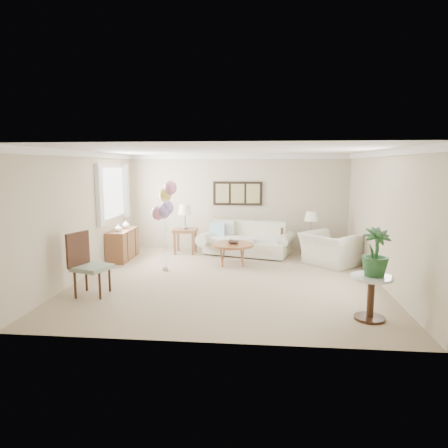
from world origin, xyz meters
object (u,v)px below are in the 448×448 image
at_px(sofa, 246,242).
at_px(accent_chair, 87,263).
at_px(coffee_table, 233,245).
at_px(balloon_cluster, 165,203).
at_px(armchair, 330,249).

distance_m(sofa, accent_chair, 4.46).
relative_size(sofa, coffee_table, 2.58).
relative_size(coffee_table, accent_chair, 0.87).
bearing_deg(coffee_table, accent_chair, -134.52).
bearing_deg(accent_chair, balloon_cluster, 61.05).
bearing_deg(accent_chair, sofa, 52.82).
height_order(armchair, accent_chair, accent_chair).
relative_size(sofa, armchair, 2.21).
xyz_separation_m(coffee_table, accent_chair, (-2.42, -2.46, 0.13)).
distance_m(coffee_table, armchair, 2.27).
distance_m(accent_chair, balloon_cluster, 2.24).
distance_m(sofa, balloon_cluster, 2.71).
relative_size(sofa, balloon_cluster, 1.29).
bearing_deg(coffee_table, sofa, 75.75).
bearing_deg(balloon_cluster, sofa, 45.96).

